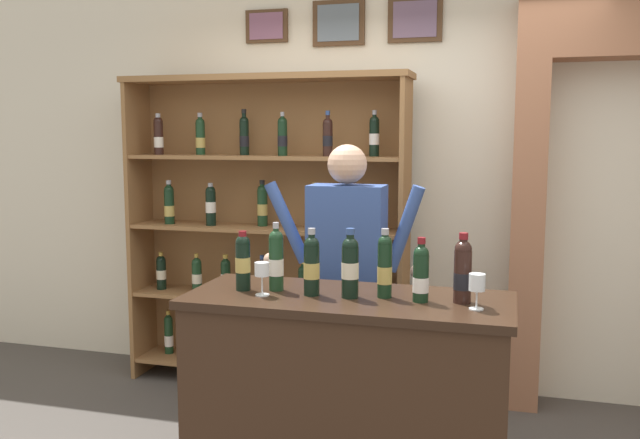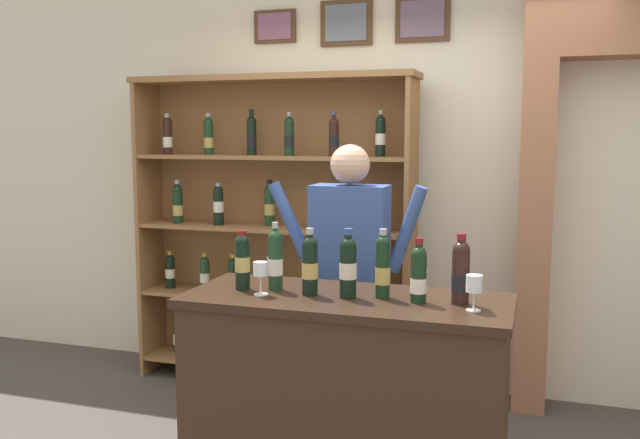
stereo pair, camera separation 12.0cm
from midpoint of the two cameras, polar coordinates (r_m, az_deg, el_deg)
back_wall at (r=4.68m, az=8.10°, el=5.19°), size 12.00×0.19×3.13m
wine_shelf at (r=4.63m, az=-3.13°, el=-0.32°), size 1.96×0.36×2.11m
archway_doorway at (r=4.51m, az=25.57°, el=2.88°), size 1.31×0.45×2.56m
tasting_counter at (r=3.29m, az=3.26°, el=-14.85°), size 1.50×0.63×0.99m
shopkeeper at (r=3.77m, az=3.40°, el=-3.34°), size 0.93×0.22×1.67m
tasting_bottle_bianco at (r=3.26m, az=-5.49°, el=-3.42°), size 0.07×0.07×0.29m
tasting_bottle_brunello at (r=3.23m, az=-2.71°, el=-3.35°), size 0.07×0.07×0.33m
tasting_bottle_rosso at (r=3.13m, az=0.25°, el=-3.78°), size 0.07×0.07×0.31m
tasting_bottle_riserva at (r=3.08m, az=3.49°, el=-3.87°), size 0.08×0.08×0.32m
tasting_bottle_vin_santo at (r=3.09m, az=6.42°, el=-3.90°), size 0.07×0.07×0.32m
tasting_bottle_chianti at (r=3.04m, az=9.42°, el=-4.53°), size 0.07×0.07×0.29m
tasting_bottle_super_tuscan at (r=3.04m, az=12.86°, el=-4.29°), size 0.08×0.08×0.31m
wine_glass_left at (r=2.94m, az=13.97°, el=-5.38°), size 0.07×0.07×0.15m
wine_glass_center at (r=3.14m, az=-3.93°, el=-4.36°), size 0.07×0.07×0.16m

